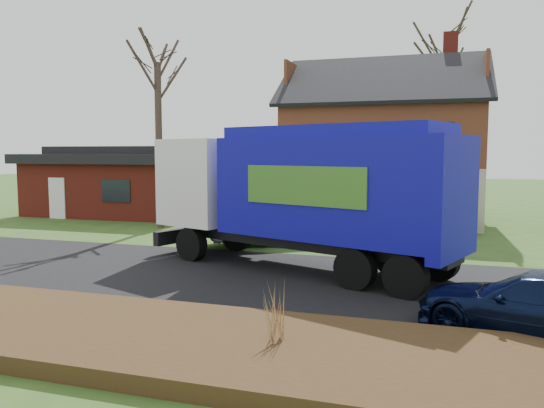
% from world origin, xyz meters
% --- Properties ---
extents(ground, '(120.00, 120.00, 0.00)m').
position_xyz_m(ground, '(0.00, 0.00, 0.00)').
color(ground, '#2D4C19').
rests_on(ground, ground).
extents(road, '(80.00, 7.00, 0.02)m').
position_xyz_m(road, '(0.00, 0.00, 0.01)').
color(road, black).
rests_on(road, ground).
extents(mulch_verge, '(80.00, 3.50, 0.30)m').
position_xyz_m(mulch_verge, '(0.00, -5.30, 0.15)').
color(mulch_verge, black).
rests_on(mulch_verge, ground).
extents(main_house, '(12.95, 8.95, 9.26)m').
position_xyz_m(main_house, '(1.49, 13.91, 4.03)').
color(main_house, beige).
rests_on(main_house, ground).
extents(ranch_house, '(9.80, 8.20, 3.70)m').
position_xyz_m(ranch_house, '(-12.00, 13.00, 1.81)').
color(ranch_house, maroon).
rests_on(ranch_house, ground).
extents(garbage_truck, '(9.86, 5.71, 4.10)m').
position_xyz_m(garbage_truck, '(0.93, 1.40, 2.36)').
color(garbage_truck, black).
rests_on(garbage_truck, ground).
extents(silver_sedan, '(4.32, 3.02, 1.35)m').
position_xyz_m(silver_sedan, '(-1.36, 5.02, 0.68)').
color(silver_sedan, '#B6BABE').
rests_on(silver_sedan, ground).
extents(navy_wagon, '(4.62, 3.18, 1.24)m').
position_xyz_m(navy_wagon, '(6.38, -2.89, 0.62)').
color(navy_wagon, black).
rests_on(navy_wagon, ground).
extents(tree_front_west, '(3.41, 3.41, 10.15)m').
position_xyz_m(tree_front_west, '(-7.27, 7.80, 8.36)').
color(tree_front_west, '#403026').
rests_on(tree_front_west, ground).
extents(tree_back, '(3.98, 3.98, 12.60)m').
position_xyz_m(tree_back, '(4.78, 20.64, 10.51)').
color(tree_back, '#3A3123').
rests_on(tree_back, ground).
extents(grass_clump_mid, '(0.34, 0.28, 0.94)m').
position_xyz_m(grass_clump_mid, '(2.08, -5.13, 0.77)').
color(grass_clump_mid, '#997143').
rests_on(grass_clump_mid, mulch_verge).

